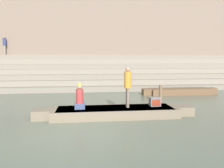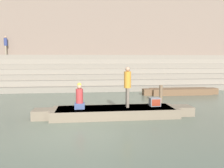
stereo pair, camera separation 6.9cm
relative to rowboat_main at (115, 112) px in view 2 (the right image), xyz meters
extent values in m
plane|color=#566051|center=(-1.58, -2.01, -0.21)|extent=(120.00, 120.00, 0.00)
cube|color=gray|center=(-1.58, 9.80, -0.01)|extent=(36.00, 5.22, 0.42)
cube|color=gray|center=(-1.58, 10.18, 0.41)|extent=(36.00, 4.48, 0.42)
cube|color=gray|center=(-1.58, 10.55, 0.82)|extent=(36.00, 3.73, 0.42)
cube|color=gray|center=(-1.58, 10.92, 1.24)|extent=(36.00, 2.98, 0.42)
cube|color=gray|center=(-1.58, 11.30, 1.66)|extent=(36.00, 2.24, 0.42)
cube|color=gray|center=(-1.58, 11.67, 2.07)|extent=(36.00, 1.49, 0.42)
cube|color=gray|center=(-1.58, 12.04, 2.49)|extent=(36.00, 0.75, 0.42)
cube|color=#7F6B5B|center=(-1.58, 13.02, 4.30)|extent=(34.20, 1.20, 9.03)
cube|color=#4C4037|center=(-1.58, 12.40, 0.09)|extent=(34.20, 0.12, 0.60)
cube|color=#756651|center=(0.00, 0.00, -0.01)|extent=(5.41, 1.42, 0.40)
cube|color=#2D2D2D|center=(0.00, 0.00, 0.16)|extent=(4.98, 1.32, 0.05)
cube|color=#756651|center=(3.08, 0.00, -0.01)|extent=(0.76, 0.78, 0.40)
cube|color=#756651|center=(-3.08, 0.00, -0.01)|extent=(0.76, 0.78, 0.40)
cylinder|color=olive|center=(-0.81, 0.81, 0.08)|extent=(2.73, 0.04, 0.04)
cylinder|color=#756656|center=(0.55, 0.14, 0.61)|extent=(0.13, 0.13, 0.85)
cylinder|color=#756656|center=(0.55, -0.03, 0.61)|extent=(0.13, 0.13, 0.85)
cylinder|color=orange|center=(0.55, 0.05, 1.40)|extent=(0.30, 0.30, 0.71)
sphere|color=tan|center=(0.55, 0.05, 1.85)|extent=(0.20, 0.20, 0.20)
cube|color=#3D4C75|center=(-1.52, -0.05, 0.31)|extent=(0.42, 0.33, 0.25)
cylinder|color=#B23333|center=(-1.52, -0.05, 0.74)|extent=(0.30, 0.30, 0.61)
sphere|color=tan|center=(-1.52, -0.05, 1.14)|extent=(0.20, 0.20, 0.20)
sphere|color=gold|center=(-1.52, -0.05, 1.21)|extent=(0.17, 0.17, 0.17)
cube|color=slate|center=(1.82, 0.16, 0.37)|extent=(0.46, 0.39, 0.37)
cube|color=#99331E|center=(1.82, -0.04, 0.37)|extent=(0.38, 0.02, 0.29)
cube|color=brown|center=(5.38, 5.52, 0.00)|extent=(4.24, 1.13, 0.43)
cube|color=#993328|center=(5.38, 5.52, 0.19)|extent=(3.90, 1.03, 0.05)
cube|color=brown|center=(7.79, 5.52, 0.00)|extent=(0.59, 0.62, 0.43)
cube|color=brown|center=(2.96, 5.52, 0.00)|extent=(0.59, 0.62, 0.43)
cylinder|color=brown|center=(2.98, 2.72, 0.30)|extent=(0.19, 0.19, 1.03)
cylinder|color=gray|center=(-8.62, 12.12, 3.11)|extent=(0.13, 0.13, 0.83)
cylinder|color=gray|center=(-8.62, 11.96, 3.11)|extent=(0.13, 0.13, 0.83)
cylinder|color=navy|center=(-8.62, 12.04, 3.86)|extent=(0.30, 0.30, 0.69)
sphere|color=tan|center=(-8.62, 12.04, 4.31)|extent=(0.20, 0.20, 0.20)
camera|label=1|loc=(-1.23, -9.21, 2.27)|focal=35.00mm
camera|label=2|loc=(-1.16, -9.22, 2.27)|focal=35.00mm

